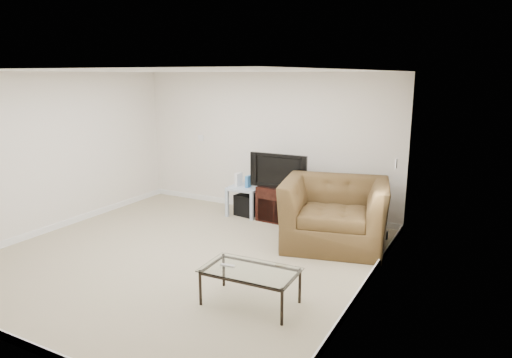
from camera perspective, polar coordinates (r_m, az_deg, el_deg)
The scene contains 18 objects.
floor at distance 6.52m, azimuth -8.99°, elevation -9.38°, with size 5.00×5.00×0.00m, color tan.
ceiling at distance 6.04m, azimuth -9.85°, elevation 13.17°, with size 5.00×5.00×0.00m, color white.
wall_back at distance 8.25m, azimuth 1.18°, elevation 4.52°, with size 5.00×0.02×2.50m, color silver.
wall_left at distance 7.91m, azimuth -24.00°, elevation 3.04°, with size 0.02×5.00×2.50m, color silver.
wall_right at distance 5.07m, azimuth 13.71°, elevation -1.20°, with size 0.02×5.00×2.50m, color silver.
plate_back at distance 8.95m, azimuth -6.91°, elevation 5.10°, with size 0.12×0.02×0.12m, color white.
plate_right_switch at distance 6.60m, azimuth 17.12°, elevation 1.83°, with size 0.02×0.09×0.13m, color white.
plate_right_outlet at distance 6.56m, azimuth 16.05°, elevation -6.77°, with size 0.02×0.08×0.12m, color white.
tv_stand at distance 7.83m, azimuth 3.13°, elevation -3.08°, with size 0.72×0.50×0.60m, color black, non-canonical shape.
dvd_player at distance 7.74m, azimuth 3.01°, elevation -1.73°, with size 0.39×0.27×0.05m, color black.
television at distance 7.66m, azimuth 3.08°, elevation 1.12°, with size 0.94×0.19×0.58m, color black.
side_table at distance 8.14m, azimuth -1.29°, elevation -2.72°, with size 0.54×0.54×0.52m, color #A7BCCD, non-canonical shape.
subwoofer at distance 8.17m, azimuth -1.02°, elevation -3.22°, with size 0.37×0.37×0.37m, color black.
game_console at distance 8.09m, azimuth -2.20°, elevation -0.05°, with size 0.05×0.17×0.24m, color white.
game_case at distance 8.00m, azimuth -0.97°, elevation -0.30°, with size 0.05×0.15×0.21m, color #337FCC.
recliner at distance 6.72m, azimuth 9.85°, elevation -2.84°, with size 1.49×0.97×1.30m, color brown.
coffee_table at distance 5.10m, azimuth -0.72°, elevation -13.32°, with size 1.03×0.58×0.40m, color black, non-canonical shape.
remote at distance 5.09m, azimuth -3.56°, elevation -10.73°, with size 0.16×0.04×0.02m, color #B2B2B7.
Camera 1 is at (3.68, -4.78, 2.46)m, focal length 32.00 mm.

